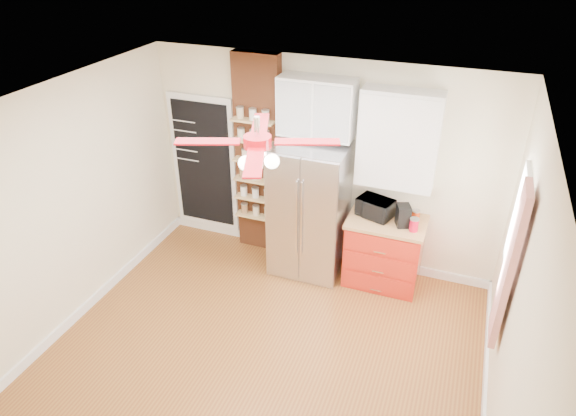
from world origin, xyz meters
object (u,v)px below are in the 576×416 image
at_px(red_cabinet, 384,251).
at_px(toaster_oven, 375,208).
at_px(fridge, 309,210).
at_px(coffee_maker, 403,216).
at_px(pantry_jar_oats, 246,154).
at_px(ceiling_fan, 257,142).
at_px(canister_left, 414,225).

xyz_separation_m(red_cabinet, toaster_oven, (-0.17, 0.05, 0.56)).
relative_size(fridge, coffee_maker, 6.70).
xyz_separation_m(toaster_oven, pantry_jar_oats, (-1.71, 0.03, 0.42)).
xyz_separation_m(fridge, pantry_jar_oats, (-0.91, 0.14, 0.56)).
height_order(ceiling_fan, canister_left, ceiling_fan).
distance_m(fridge, coffee_maker, 1.16).
height_order(ceiling_fan, pantry_jar_oats, ceiling_fan).
bearing_deg(fridge, red_cabinet, 2.95).
relative_size(ceiling_fan, pantry_jar_oats, 10.56).
xyz_separation_m(red_cabinet, coffee_maker, (0.18, -0.04, 0.58)).
distance_m(coffee_maker, canister_left, 0.17).
height_order(coffee_maker, canister_left, coffee_maker).
distance_m(ceiling_fan, toaster_oven, 2.36).
xyz_separation_m(red_cabinet, pantry_jar_oats, (-1.88, 0.09, 0.99)).
xyz_separation_m(red_cabinet, canister_left, (0.33, -0.12, 0.52)).
bearing_deg(fridge, ceiling_fan, -88.24).
distance_m(fridge, canister_left, 1.30).
bearing_deg(pantry_jar_oats, red_cabinet, -2.61).
bearing_deg(ceiling_fan, toaster_oven, 66.61).
bearing_deg(fridge, pantry_jar_oats, 171.53).
bearing_deg(coffee_maker, fridge, 158.75).
height_order(canister_left, pantry_jar_oats, pantry_jar_oats).
distance_m(fridge, toaster_oven, 0.82).
relative_size(ceiling_fan, canister_left, 9.35).
relative_size(fridge, red_cabinet, 1.86).
xyz_separation_m(ceiling_fan, toaster_oven, (0.75, 1.73, -1.41)).
relative_size(fridge, toaster_oven, 4.20).
distance_m(ceiling_fan, canister_left, 2.47).
distance_m(ceiling_fan, coffee_maker, 2.42).
relative_size(red_cabinet, pantry_jar_oats, 7.09).
relative_size(red_cabinet, canister_left, 6.28).
height_order(fridge, toaster_oven, fridge).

